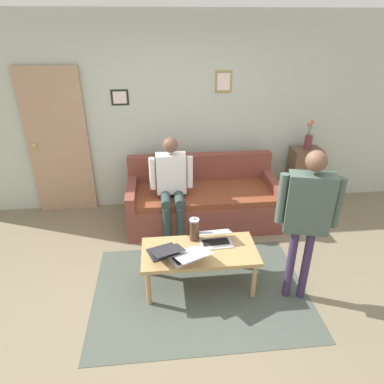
% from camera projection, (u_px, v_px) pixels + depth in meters
% --- Properties ---
extents(ground_plane, '(7.68, 7.68, 0.00)m').
position_uv_depth(ground_plane, '(200.00, 301.00, 3.44)').
color(ground_plane, '#796B53').
extents(area_rug, '(2.21, 1.57, 0.01)m').
position_uv_depth(area_rug, '(200.00, 291.00, 3.56)').
color(area_rug, '#485047').
rests_on(area_rug, ground_plane).
extents(back_wall, '(7.04, 0.11, 2.70)m').
position_uv_depth(back_wall, '(182.00, 115.00, 4.78)').
color(back_wall, '#B7C0B2').
rests_on(back_wall, ground_plane).
extents(interior_door, '(0.82, 0.09, 2.05)m').
position_uv_depth(interior_door, '(58.00, 144.00, 4.69)').
color(interior_door, tan).
rests_on(interior_door, ground_plane).
extents(couch, '(2.04, 0.88, 0.88)m').
position_uv_depth(couch, '(203.00, 201.00, 4.71)').
color(couch, brown).
rests_on(couch, ground_plane).
extents(coffee_table, '(1.18, 0.57, 0.45)m').
position_uv_depth(coffee_table, '(199.00, 254.00, 3.47)').
color(coffee_table, tan).
rests_on(coffee_table, ground_plane).
extents(laptop_left, '(0.35, 0.28, 0.14)m').
position_uv_depth(laptop_left, '(216.00, 239.00, 3.55)').
color(laptop_left, silver).
rests_on(laptop_left, coffee_table).
extents(laptop_center, '(0.44, 0.45, 0.14)m').
position_uv_depth(laptop_center, '(189.00, 256.00, 3.29)').
color(laptop_center, silver).
rests_on(laptop_center, coffee_table).
extents(laptop_right, '(0.39, 0.43, 0.14)m').
position_uv_depth(laptop_right, '(165.00, 251.00, 3.36)').
color(laptop_right, '#28282D').
rests_on(laptop_right, coffee_table).
extents(french_press, '(0.13, 0.11, 0.28)m').
position_uv_depth(french_press, '(194.00, 229.00, 3.57)').
color(french_press, '#4C3323').
rests_on(french_press, coffee_table).
extents(side_shelf, '(0.42, 0.32, 0.89)m').
position_uv_depth(side_shelf, '(303.00, 177.00, 5.10)').
color(side_shelf, brown).
rests_on(side_shelf, ground_plane).
extents(flower_vase, '(0.11, 0.11, 0.42)m').
position_uv_depth(flower_vase, '(309.00, 139.00, 4.84)').
color(flower_vase, brown).
rests_on(flower_vase, side_shelf).
extents(person_standing, '(0.56, 0.28, 1.58)m').
position_uv_depth(person_standing, '(308.00, 210.00, 3.05)').
color(person_standing, '#392A4D').
rests_on(person_standing, ground_plane).
extents(person_seated, '(0.55, 0.51, 1.28)m').
position_uv_depth(person_seated, '(172.00, 182.00, 4.27)').
color(person_seated, '#2B3D3C').
rests_on(person_seated, ground_plane).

